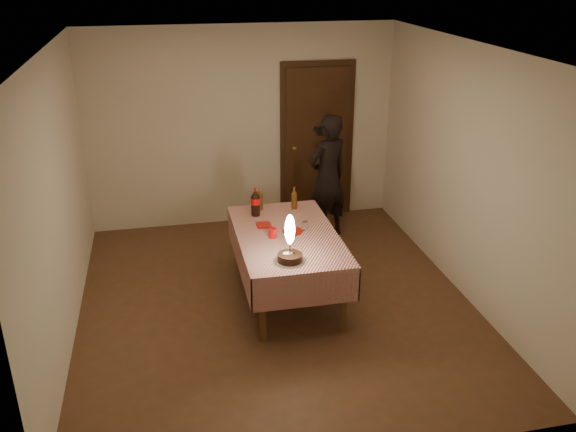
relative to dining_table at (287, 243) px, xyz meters
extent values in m
cube|color=brown|center=(-0.14, -0.11, -0.63)|extent=(4.00, 4.50, 0.01)
cube|color=beige|center=(-0.14, 2.14, 0.67)|extent=(4.00, 0.04, 2.60)
cube|color=beige|center=(-0.14, -2.36, 0.67)|extent=(4.00, 0.04, 2.60)
cube|color=beige|center=(-2.14, -0.11, 0.67)|extent=(0.04, 4.50, 2.60)
cube|color=beige|center=(1.86, -0.11, 0.67)|extent=(0.04, 4.50, 2.60)
cube|color=silver|center=(-0.14, -0.11, 1.97)|extent=(4.00, 4.50, 0.04)
cube|color=#472814|center=(0.86, 2.11, 0.39)|extent=(0.85, 0.05, 2.05)
sphere|color=#B28C33|center=(0.54, 2.06, 0.37)|extent=(0.06, 0.06, 0.06)
cube|color=brown|center=(0.00, 0.00, 0.07)|extent=(0.90, 1.60, 0.04)
cylinder|color=brown|center=(-0.39, -0.74, -0.29)|extent=(0.07, 0.07, 0.68)
cylinder|color=brown|center=(0.39, -0.74, -0.29)|extent=(0.07, 0.07, 0.68)
cylinder|color=brown|center=(-0.39, 0.74, -0.29)|extent=(0.07, 0.07, 0.68)
cylinder|color=brown|center=(0.39, 0.74, -0.29)|extent=(0.07, 0.07, 0.68)
cube|color=beige|center=(0.00, 0.00, 0.09)|extent=(1.02, 1.72, 0.01)
cube|color=beige|center=(0.00, -0.85, -0.08)|extent=(1.02, 0.01, 0.34)
cube|color=beige|center=(0.00, 0.85, -0.08)|extent=(1.02, 0.01, 0.34)
cube|color=beige|center=(-0.50, 0.00, -0.08)|extent=(0.01, 1.72, 0.34)
cube|color=beige|center=(0.50, 0.00, -0.08)|extent=(0.01, 1.72, 0.34)
cylinder|color=white|center=(-0.10, -0.60, 0.10)|extent=(0.29, 0.29, 0.01)
cylinder|color=black|center=(-0.10, -0.60, 0.14)|extent=(0.23, 0.23, 0.07)
cylinder|color=white|center=(-0.12, -0.58, 0.18)|extent=(0.07, 0.07, 0.00)
sphere|color=red|center=(-0.06, -0.61, 0.19)|extent=(0.02, 0.02, 0.02)
cube|color=#19721E|center=(-0.05, -0.62, 0.18)|extent=(0.02, 0.01, 0.00)
cube|color=#19721E|center=(-0.07, -0.62, 0.18)|extent=(0.01, 0.02, 0.00)
cylinder|color=#262628|center=(-0.10, -0.60, 0.23)|extent=(0.01, 0.01, 0.12)
ellipsoid|color=#FFF2BF|center=(-0.10, -0.60, 0.42)|extent=(0.09, 0.09, 0.29)
sphere|color=white|center=(-0.10, -0.60, 0.31)|extent=(0.04, 0.04, 0.04)
cylinder|color=#AB180B|center=(0.07, 0.05, 0.10)|extent=(0.22, 0.22, 0.01)
cylinder|color=red|center=(-0.16, -0.05, 0.15)|extent=(0.08, 0.08, 0.10)
cylinder|color=white|center=(0.20, 0.07, 0.14)|extent=(0.07, 0.07, 0.09)
cube|color=#AC1B13|center=(-0.20, 0.25, 0.11)|extent=(0.15, 0.15, 0.02)
cylinder|color=black|center=(-0.23, 0.55, 0.21)|extent=(0.10, 0.10, 0.22)
cylinder|color=red|center=(-0.23, 0.55, 0.27)|extent=(0.10, 0.10, 0.07)
cone|color=black|center=(-0.23, 0.55, 0.36)|extent=(0.10, 0.10, 0.08)
cylinder|color=red|center=(-0.23, 0.55, 0.40)|extent=(0.03, 0.03, 0.02)
cylinder|color=#562E0E|center=(-0.16, 0.71, 0.19)|extent=(0.06, 0.06, 0.18)
cone|color=#562E0E|center=(-0.16, 0.71, 0.31)|extent=(0.06, 0.06, 0.06)
cylinder|color=olive|center=(-0.16, 0.71, 0.34)|extent=(0.02, 0.02, 0.02)
cylinder|color=#562E0E|center=(0.22, 0.65, 0.19)|extent=(0.06, 0.06, 0.18)
cone|color=#562E0E|center=(0.22, 0.65, 0.31)|extent=(0.06, 0.06, 0.06)
cylinder|color=olive|center=(0.22, 0.65, 0.34)|extent=(0.02, 0.02, 0.02)
imported|color=black|center=(0.81, 1.38, 0.17)|extent=(0.69, 0.60, 1.61)
cube|color=black|center=(0.76, 1.50, 0.74)|extent=(0.16, 0.14, 0.10)
cylinder|color=black|center=(0.72, 1.57, 0.74)|extent=(0.10, 0.10, 0.08)
camera|label=1|loc=(-1.17, -5.54, 2.72)|focal=38.00mm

